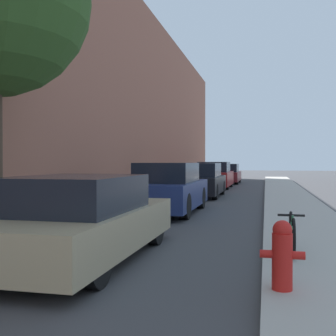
{
  "coord_description": "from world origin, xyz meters",
  "views": [
    {
      "loc": [
        1.94,
        0.97,
        1.57
      ],
      "look_at": [
        -0.33,
        10.65,
        1.41
      ],
      "focal_mm": 44.64,
      "sensor_mm": 36.0,
      "label": 1
    }
  ],
  "objects_px": {
    "fire_hydrant": "(282,254)",
    "bicycle": "(292,233)",
    "parked_car_navy": "(169,189)",
    "parked_car_red": "(215,176)",
    "parked_car_champagne": "(80,219)",
    "parked_car_black": "(202,181)",
    "parked_car_maroon": "(226,174)"
  },
  "relations": [
    {
      "from": "fire_hydrant",
      "to": "bicycle",
      "type": "height_order",
      "value": "fire_hydrant"
    },
    {
      "from": "parked_car_navy",
      "to": "bicycle",
      "type": "bearing_deg",
      "value": -58.99
    },
    {
      "from": "parked_car_navy",
      "to": "parked_car_red",
      "type": "xyz_separation_m",
      "value": [
        -0.06,
        12.24,
        -0.0
      ]
    },
    {
      "from": "parked_car_champagne",
      "to": "parked_car_black",
      "type": "xyz_separation_m",
      "value": [
        0.1,
        12.33,
        0.06
      ]
    },
    {
      "from": "parked_car_navy",
      "to": "parked_car_maroon",
      "type": "xyz_separation_m",
      "value": [
        0.13,
        17.71,
        -0.06
      ]
    },
    {
      "from": "parked_car_maroon",
      "to": "bicycle",
      "type": "distance_m",
      "value": 23.42
    },
    {
      "from": "parked_car_navy",
      "to": "parked_car_maroon",
      "type": "distance_m",
      "value": 17.71
    },
    {
      "from": "parked_car_champagne",
      "to": "parked_car_maroon",
      "type": "bearing_deg",
      "value": 89.68
    },
    {
      "from": "parked_car_navy",
      "to": "parked_car_red",
      "type": "relative_size",
      "value": 0.98
    },
    {
      "from": "bicycle",
      "to": "fire_hydrant",
      "type": "bearing_deg",
      "value": -95.65
    },
    {
      "from": "fire_hydrant",
      "to": "bicycle",
      "type": "distance_m",
      "value": 2.05
    },
    {
      "from": "parked_car_navy",
      "to": "bicycle",
      "type": "relative_size",
      "value": 3.01
    },
    {
      "from": "parked_car_champagne",
      "to": "parked_car_maroon",
      "type": "xyz_separation_m",
      "value": [
        0.13,
        23.96,
        0.02
      ]
    },
    {
      "from": "parked_car_champagne",
      "to": "parked_car_black",
      "type": "relative_size",
      "value": 1.0
    },
    {
      "from": "parked_car_black",
      "to": "bicycle",
      "type": "distance_m",
      "value": 12.01
    },
    {
      "from": "parked_car_navy",
      "to": "parked_car_black",
      "type": "distance_m",
      "value": 6.08
    },
    {
      "from": "parked_car_navy",
      "to": "parked_car_black",
      "type": "relative_size",
      "value": 0.99
    },
    {
      "from": "parked_car_champagne",
      "to": "bicycle",
      "type": "height_order",
      "value": "parked_car_champagne"
    },
    {
      "from": "parked_car_black",
      "to": "fire_hydrant",
      "type": "xyz_separation_m",
      "value": [
        2.98,
        -13.61,
        -0.18
      ]
    },
    {
      "from": "fire_hydrant",
      "to": "bicycle",
      "type": "relative_size",
      "value": 0.53
    },
    {
      "from": "parked_car_black",
      "to": "parked_car_red",
      "type": "relative_size",
      "value": 1.0
    },
    {
      "from": "parked_car_navy",
      "to": "parked_car_red",
      "type": "bearing_deg",
      "value": 90.28
    },
    {
      "from": "fire_hydrant",
      "to": "bicycle",
      "type": "bearing_deg",
      "value": 83.63
    },
    {
      "from": "parked_car_navy",
      "to": "parked_car_red",
      "type": "height_order",
      "value": "parked_car_red"
    },
    {
      "from": "parked_car_maroon",
      "to": "bicycle",
      "type": "xyz_separation_m",
      "value": [
        3.17,
        -23.2,
        -0.23
      ]
    },
    {
      "from": "parked_car_black",
      "to": "parked_car_red",
      "type": "distance_m",
      "value": 6.17
    },
    {
      "from": "parked_car_champagne",
      "to": "parked_car_maroon",
      "type": "distance_m",
      "value": 23.96
    },
    {
      "from": "fire_hydrant",
      "to": "parked_car_champagne",
      "type": "bearing_deg",
      "value": 157.33
    },
    {
      "from": "parked_car_black",
      "to": "parked_car_navy",
      "type": "bearing_deg",
      "value": -90.93
    },
    {
      "from": "parked_car_red",
      "to": "fire_hydrant",
      "type": "xyz_separation_m",
      "value": [
        3.14,
        -19.78,
        -0.2
      ]
    },
    {
      "from": "parked_car_black",
      "to": "fire_hydrant",
      "type": "height_order",
      "value": "parked_car_black"
    },
    {
      "from": "parked_car_red",
      "to": "fire_hydrant",
      "type": "distance_m",
      "value": 20.03
    }
  ]
}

